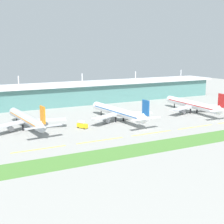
# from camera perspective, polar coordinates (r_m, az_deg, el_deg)

# --- Properties ---
(ground_plane) EXTENTS (600.00, 600.00, 0.00)m
(ground_plane) POSITION_cam_1_polar(r_m,az_deg,el_deg) (204.07, 6.26, -3.06)
(ground_plane) COLOR gray
(terminal_building) EXTENTS (288.00, 34.00, 27.86)m
(terminal_building) POSITION_cam_1_polar(r_m,az_deg,el_deg) (299.57, -5.63, 3.36)
(terminal_building) COLOR slate
(terminal_building) RESTS_ON ground
(airliner_near) EXTENTS (48.61, 65.39, 18.90)m
(airliner_near) POSITION_cam_1_polar(r_m,az_deg,el_deg) (208.35, -14.73, -1.25)
(airliner_near) COLOR #ADB2BC
(airliner_near) RESTS_ON ground
(airliner_middle) EXTENTS (48.65, 70.13, 18.90)m
(airliner_middle) POSITION_cam_1_polar(r_m,az_deg,el_deg) (224.35, 1.14, -0.01)
(airliner_middle) COLOR white
(airliner_middle) RESTS_ON ground
(airliner_far) EXTENTS (48.75, 70.65, 18.90)m
(airliner_far) POSITION_cam_1_polar(r_m,az_deg,el_deg) (261.61, 14.01, 1.25)
(airliner_far) COLOR white
(airliner_far) RESTS_ON ground
(taxiway_stripe_west) EXTENTS (28.00, 0.70, 0.04)m
(taxiway_stripe_west) POSITION_cam_1_polar(r_m,az_deg,el_deg) (167.75, -12.69, -6.40)
(taxiway_stripe_west) COLOR yellow
(taxiway_stripe_west) RESTS_ON ground
(taxiway_stripe_mid_west) EXTENTS (28.00, 0.70, 0.04)m
(taxiway_stripe_mid_west) POSITION_cam_1_polar(r_m,az_deg,el_deg) (178.88, -2.09, -5.02)
(taxiway_stripe_mid_west) COLOR yellow
(taxiway_stripe_mid_west) RESTS_ON ground
(taxiway_stripe_centre) EXTENTS (28.00, 0.70, 0.04)m
(taxiway_stripe_centre) POSITION_cam_1_polar(r_m,az_deg,el_deg) (195.37, 6.97, -3.71)
(taxiway_stripe_centre) COLOR yellow
(taxiway_stripe_centre) RESTS_ON ground
(taxiway_stripe_mid_east) EXTENTS (28.00, 0.70, 0.04)m
(taxiway_stripe_mid_east) POSITION_cam_1_polar(r_m,az_deg,el_deg) (216.00, 14.43, -2.55)
(taxiway_stripe_mid_east) COLOR yellow
(taxiway_stripe_mid_east) RESTS_ON ground
(grass_verge) EXTENTS (300.00, 18.00, 0.10)m
(grass_verge) POSITION_cam_1_polar(r_m,az_deg,el_deg) (179.13, 12.03, -5.23)
(grass_verge) COLOR #477A33
(grass_verge) RESTS_ON ground
(fuel_truck) EXTENTS (5.66, 7.58, 4.95)m
(fuel_truck) POSITION_cam_1_polar(r_m,az_deg,el_deg) (206.12, -5.28, -2.25)
(fuel_truck) COLOR gold
(fuel_truck) RESTS_ON ground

